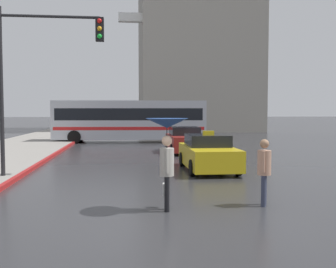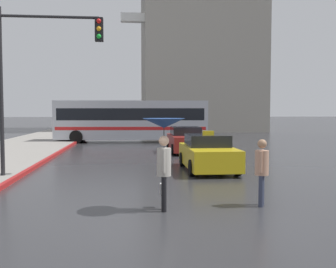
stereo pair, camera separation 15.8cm
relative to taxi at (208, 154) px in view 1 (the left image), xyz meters
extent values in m
plane|color=#2D2D30|center=(-2.15, -7.31, -0.66)|extent=(300.00, 300.00, 0.00)
cube|color=gold|center=(0.00, -0.04, -0.10)|extent=(1.80, 4.13, 0.79)
cube|color=black|center=(0.00, 0.17, 0.52)|extent=(1.58, 1.86, 0.46)
cylinder|color=black|center=(0.85, -1.32, -0.36)|extent=(0.20, 0.60, 0.60)
cylinder|color=black|center=(-0.86, -1.32, -0.36)|extent=(0.20, 0.60, 0.60)
cylinder|color=black|center=(0.85, 1.24, -0.36)|extent=(0.20, 0.60, 0.60)
cylinder|color=black|center=(-0.85, 1.24, -0.36)|extent=(0.20, 0.60, 0.60)
cube|color=yellow|center=(0.00, -0.04, 0.83)|extent=(0.44, 0.16, 0.16)
cube|color=maroon|center=(0.09, 6.68, -0.09)|extent=(1.80, 4.01, 0.82)
cube|color=black|center=(0.09, 6.88, 0.56)|extent=(1.58, 1.80, 0.47)
cylinder|color=black|center=(0.95, 5.43, -0.36)|extent=(0.20, 0.60, 0.60)
cylinder|color=black|center=(-0.76, 5.43, -0.36)|extent=(0.20, 0.60, 0.60)
cylinder|color=black|center=(0.95, 7.92, -0.36)|extent=(0.20, 0.60, 0.60)
cylinder|color=black|center=(-0.76, 7.92, -0.36)|extent=(0.20, 0.60, 0.60)
cube|color=#B2B7C1|center=(-2.92, 14.49, 1.03)|extent=(11.44, 3.30, 2.85)
cube|color=black|center=(-2.92, 14.49, 1.46)|extent=(10.88, 3.28, 0.87)
cube|color=red|center=(-2.92, 14.49, 0.43)|extent=(11.10, 3.30, 0.24)
cylinder|color=black|center=(-6.94, 13.58, -0.18)|extent=(0.98, 0.35, 0.96)
cylinder|color=black|center=(-6.77, 15.97, -0.18)|extent=(0.98, 0.35, 0.96)
cylinder|color=black|center=(0.66, 13.03, -0.18)|extent=(0.98, 0.35, 0.96)
cylinder|color=black|center=(0.83, 15.42, -0.18)|extent=(0.98, 0.35, 0.96)
cylinder|color=black|center=(-2.32, -6.29, -0.25)|extent=(0.13, 0.13, 0.83)
cylinder|color=black|center=(-2.30, -6.07, -0.25)|extent=(0.13, 0.13, 0.83)
cylinder|color=gray|center=(-2.31, -6.18, 0.50)|extent=(0.37, 0.37, 0.66)
sphere|color=#DBAD89|center=(-2.31, -6.18, 1.00)|extent=(0.24, 0.24, 0.24)
cylinder|color=gray|center=(-2.33, -6.38, 0.55)|extent=(0.08, 0.08, 0.56)
cylinder|color=gray|center=(-2.29, -5.97, 0.55)|extent=(0.08, 0.08, 0.56)
cone|color=navy|center=(-2.31, -6.18, 1.41)|extent=(1.00, 1.00, 0.23)
cylinder|color=black|center=(-2.31, -6.18, 1.07)|extent=(0.02, 0.02, 0.69)
cube|color=white|center=(-2.33, -5.89, -0.21)|extent=(0.12, 0.19, 0.28)
cylinder|color=#2D3347|center=(0.19, -5.85, -0.28)|extent=(0.16, 0.16, 0.77)
cylinder|color=#2D3347|center=(0.10, -6.05, -0.28)|extent=(0.16, 0.16, 0.77)
cylinder|color=tan|center=(0.14, -5.95, 0.42)|extent=(0.45, 0.45, 0.61)
sphere|color=#997051|center=(0.14, -5.95, 0.89)|extent=(0.23, 0.23, 0.23)
cylinder|color=tan|center=(0.23, -5.76, 0.46)|extent=(0.09, 0.09, 0.52)
cylinder|color=tan|center=(0.06, -6.14, 0.46)|extent=(0.09, 0.09, 0.52)
cylinder|color=black|center=(-7.45, -1.44, 2.27)|extent=(0.14, 0.14, 5.86)
cylinder|color=black|center=(-5.79, -1.44, 4.90)|extent=(3.32, 0.10, 0.10)
cube|color=black|center=(-4.13, -1.44, 4.50)|extent=(0.28, 0.28, 0.80)
sphere|color=red|center=(-4.13, -1.60, 4.76)|extent=(0.16, 0.16, 0.16)
sphere|color=orange|center=(-4.13, -1.60, 4.50)|extent=(0.16, 0.16, 0.16)
sphere|color=green|center=(-4.13, -1.60, 4.24)|extent=(0.16, 0.16, 0.16)
cube|color=white|center=(-0.16, 27.50, 7.90)|extent=(0.90, 0.90, 17.12)
cube|color=white|center=(-0.16, 27.50, 11.67)|extent=(7.53, 0.90, 0.90)
camera|label=1|loc=(-3.28, -15.31, 1.70)|focal=42.00mm
camera|label=2|loc=(-3.12, -15.33, 1.70)|focal=42.00mm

